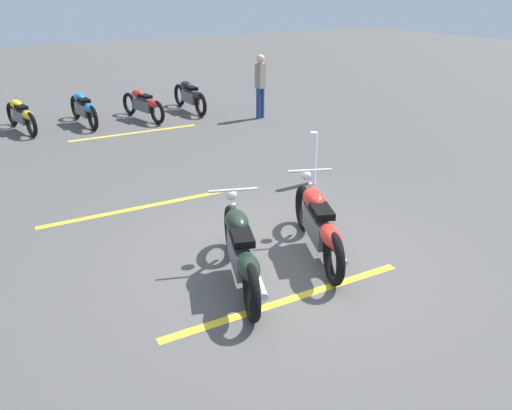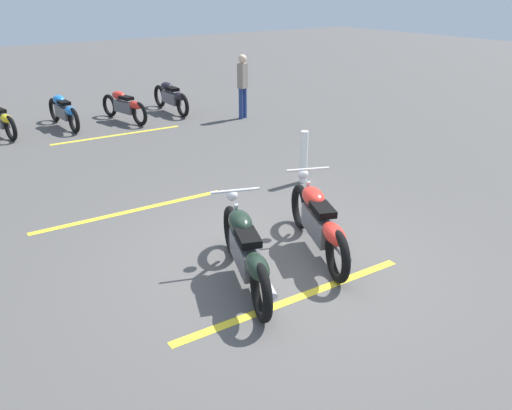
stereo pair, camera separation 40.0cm
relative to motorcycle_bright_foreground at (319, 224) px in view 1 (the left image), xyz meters
The scene contains 12 objects.
ground_plane 0.78m from the motorcycle_bright_foreground, 75.51° to the left, with size 60.00×60.00×0.00m, color #514F4C.
motorcycle_bright_foreground is the anchor object (origin of this frame).
motorcycle_dark_foreground 1.26m from the motorcycle_bright_foreground, 94.47° to the left, with size 2.12×0.92×1.04m.
motorcycle_row_far_left 9.05m from the motorcycle_bright_foreground, 14.07° to the right, with size 2.19×0.29×0.82m.
motorcycle_row_left 8.55m from the motorcycle_bright_foreground, ahead, with size 2.05×0.51×0.78m.
motorcycle_row_center 8.84m from the motorcycle_bright_foreground, ahead, with size 2.10×0.30×0.79m.
motorcycle_row_right 9.22m from the motorcycle_bright_foreground, 14.58° to the left, with size 2.00×0.46×0.76m.
bystander_secondary 7.85m from the motorcycle_bright_foreground, 26.34° to the right, with size 0.26×0.29×1.70m.
bollard_post 2.75m from the motorcycle_bright_foreground, 35.82° to the right, with size 0.14×0.14×0.97m, color white.
parking_stripe_near 1.28m from the motorcycle_bright_foreground, 126.12° to the left, with size 3.20×0.12×0.01m, color yellow.
parking_stripe_mid 3.23m from the motorcycle_bright_foreground, 28.66° to the left, with size 3.20×0.12×0.01m, color yellow.
parking_stripe_far 7.36m from the motorcycle_bright_foreground, ahead, with size 3.20×0.12×0.01m, color yellow.
Camera 1 is at (-4.98, 3.34, 3.39)m, focal length 36.04 mm.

